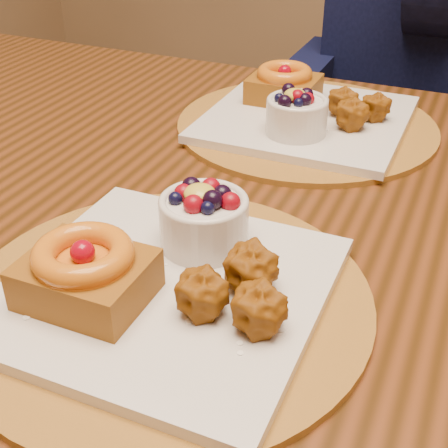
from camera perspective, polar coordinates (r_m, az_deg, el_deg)
The scene contains 5 objects.
dining_table at distance 0.79m, azimuth 2.48°, elevation -2.15°, with size 1.60×0.90×0.76m.
place_setting_near at distance 0.57m, azimuth -5.37°, elevation -4.78°, with size 0.38×0.38×0.09m.
place_setting_far at distance 0.93m, azimuth 7.40°, elevation 9.94°, with size 0.38×0.38×0.08m.
chair_far at distance 1.58m, azimuth 15.22°, elevation 9.63°, with size 0.58×0.58×0.99m.
diner at distance 1.30m, azimuth 19.02°, elevation 18.00°, with size 0.48×0.47×0.79m.
Camera 1 is at (0.14, -0.53, 1.12)m, focal length 50.00 mm.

